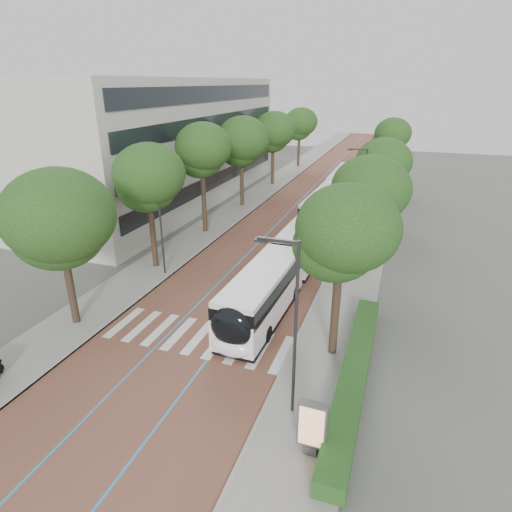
{
  "coord_description": "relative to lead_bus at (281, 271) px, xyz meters",
  "views": [
    {
      "loc": [
        10.23,
        -17.64,
        13.61
      ],
      "look_at": [
        1.16,
        8.23,
        2.4
      ],
      "focal_mm": 30.0,
      "sensor_mm": 36.0,
      "label": 1
    }
  ],
  "objects": [
    {
      "name": "office_building",
      "position": [
        -22.55,
        19.96,
        5.37
      ],
      "size": [
        18.11,
        40.0,
        14.0
      ],
      "color": "#A2A096",
      "rests_on": "ground"
    },
    {
      "name": "road",
      "position": [
        -3.07,
        31.96,
        -1.62
      ],
      "size": [
        11.0,
        140.0,
        0.02
      ],
      "primitive_type": "cube",
      "color": "brown",
      "rests_on": "ground"
    },
    {
      "name": "bus_queued_1",
      "position": [
        -0.23,
        28.73,
        -0.0
      ],
      "size": [
        2.59,
        12.41,
        3.2
      ],
      "rotation": [
        0.0,
        0.0,
        -0.0
      ],
      "color": "white",
      "rests_on": "ground"
    },
    {
      "name": "ground",
      "position": [
        -3.07,
        -8.04,
        -1.63
      ],
      "size": [
        160.0,
        160.0,
        0.0
      ],
      "primitive_type": "plane",
      "color": "#51544C",
      "rests_on": "ground"
    },
    {
      "name": "kerb_right",
      "position": [
        2.53,
        31.96,
        -1.57
      ],
      "size": [
        0.2,
        140.0,
        0.14
      ],
      "primitive_type": "cube",
      "color": "gray",
      "rests_on": "ground"
    },
    {
      "name": "hedge",
      "position": [
        6.03,
        -8.04,
        -1.11
      ],
      "size": [
        1.2,
        14.0,
        0.8
      ],
      "primitive_type": "cube",
      "color": "#183C14",
      "rests_on": "sidewalk_right"
    },
    {
      "name": "lamp_post_left",
      "position": [
        -9.17,
        -0.04,
        2.49
      ],
      "size": [
        0.14,
        0.14,
        8.0
      ],
      "primitive_type": "cylinder",
      "color": "#303032",
      "rests_on": "sidewalk_left"
    },
    {
      "name": "bus_queued_0",
      "position": [
        -0.28,
        16.52,
        -0.0
      ],
      "size": [
        2.88,
        12.47,
        3.2
      ],
      "rotation": [
        0.0,
        0.0,
        -0.03
      ],
      "color": "white",
      "rests_on": "ground"
    },
    {
      "name": "streetlight_far",
      "position": [
        3.55,
        13.96,
        3.19
      ],
      "size": [
        1.82,
        0.2,
        8.0
      ],
      "color": "#303032",
      "rests_on": "sidewalk_right"
    },
    {
      "name": "sidewalk_left",
      "position": [
        -10.57,
        31.96,
        -1.57
      ],
      "size": [
        4.0,
        140.0,
        0.12
      ],
      "primitive_type": "cube",
      "color": "gray",
      "rests_on": "ground"
    },
    {
      "name": "ad_panel",
      "position": [
        5.0,
        -13.05,
        -0.25
      ],
      "size": [
        1.16,
        0.45,
        2.4
      ],
      "rotation": [
        0.0,
        0.0,
        -0.02
      ],
      "color": "#59595B",
      "rests_on": "sidewalk_right"
    },
    {
      "name": "sidewalk_right",
      "position": [
        4.43,
        31.96,
        -1.57
      ],
      "size": [
        4.0,
        140.0,
        0.12
      ],
      "primitive_type": "cube",
      "color": "gray",
      "rests_on": "ground"
    },
    {
      "name": "trees_left",
      "position": [
        -10.57,
        16.37,
        5.25
      ],
      "size": [
        6.08,
        60.76,
        9.77
      ],
      "color": "black",
      "rests_on": "ground"
    },
    {
      "name": "streetlight_near",
      "position": [
        3.55,
        -11.04,
        3.19
      ],
      "size": [
        1.82,
        0.2,
        8.0
      ],
      "color": "#303032",
      "rests_on": "sidewalk_right"
    },
    {
      "name": "lane_line_right",
      "position": [
        -1.47,
        31.96,
        -1.6
      ],
      "size": [
        0.12,
        126.0,
        0.01
      ],
      "primitive_type": "cube",
      "color": "#2780C5",
      "rests_on": "road"
    },
    {
      "name": "lane_line_left",
      "position": [
        -4.67,
        31.96,
        -1.6
      ],
      "size": [
        0.12,
        126.0,
        0.01
      ],
      "primitive_type": "cube",
      "color": "#2780C5",
      "rests_on": "road"
    },
    {
      "name": "trees_right",
      "position": [
        4.63,
        13.15,
        4.38
      ],
      "size": [
        5.78,
        46.9,
        8.76
      ],
      "color": "black",
      "rests_on": "ground"
    },
    {
      "name": "kerb_left",
      "position": [
        -8.67,
        31.96,
        -1.57
      ],
      "size": [
        0.2,
        140.0,
        0.14
      ],
      "primitive_type": "cube",
      "color": "gray",
      "rests_on": "ground"
    },
    {
      "name": "zebra_crossing",
      "position": [
        -2.87,
        -7.04,
        -1.6
      ],
      "size": [
        10.55,
        3.6,
        0.01
      ],
      "color": "silver",
      "rests_on": "ground"
    },
    {
      "name": "lead_bus",
      "position": [
        0.0,
        0.0,
        0.0
      ],
      "size": [
        3.05,
        18.46,
        3.2
      ],
      "rotation": [
        0.0,
        0.0,
        -0.03
      ],
      "color": "black",
      "rests_on": "ground"
    }
  ]
}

